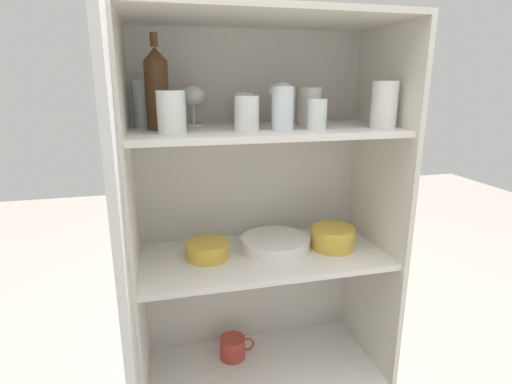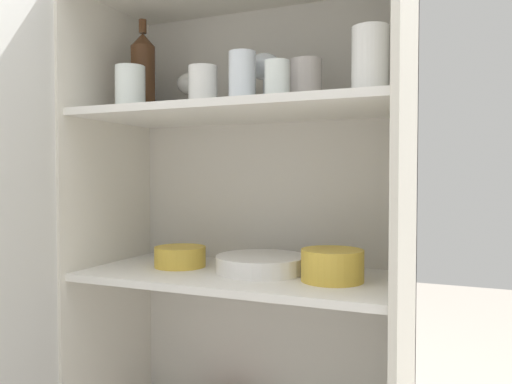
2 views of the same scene
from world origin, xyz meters
name	(u,v)px [view 1 (image 1 of 2)]	position (x,y,z in m)	size (l,w,h in m)	color
cupboard_back_panel	(250,234)	(0.00, 0.40, 0.77)	(0.88, 0.02, 1.54)	silver
cupboard_side_left	(137,268)	(-0.43, 0.20, 0.77)	(0.02, 0.43, 1.54)	silver
cupboard_side_right	(374,243)	(0.43, 0.20, 0.77)	(0.02, 0.43, 1.54)	silver
cupboard_top_panel	(265,17)	(0.00, 0.20, 1.55)	(0.88, 0.43, 0.02)	silver
shelf_board_lower	(263,368)	(0.00, 0.20, 0.30)	(0.85, 0.39, 0.02)	white
shelf_board_middle	(263,256)	(0.00, 0.20, 0.76)	(0.85, 0.39, 0.02)	white
shelf_board_upper	(264,131)	(0.00, 0.20, 1.21)	(0.85, 0.39, 0.02)	white
cupboard_door	(132,351)	(-0.42, -0.24, 0.77)	(0.05, 0.44, 1.54)	silver
tumbler_glass_0	(283,108)	(0.04, 0.13, 1.28)	(0.07, 0.07, 0.13)	white
tumbler_glass_1	(245,108)	(-0.04, 0.30, 1.27)	(0.07, 0.07, 0.11)	white
tumbler_glass_2	(247,113)	(-0.07, 0.13, 1.27)	(0.08, 0.08, 0.10)	white
tumbler_glass_3	(143,104)	(-0.38, 0.31, 1.29)	(0.06, 0.06, 0.15)	white
tumbler_glass_4	(171,112)	(-0.29, 0.12, 1.28)	(0.08, 0.08, 0.12)	white
tumbler_glass_5	(317,114)	(0.14, 0.10, 1.26)	(0.06, 0.06, 0.09)	white
tumbler_glass_6	(384,105)	(0.36, 0.09, 1.29)	(0.08, 0.08, 0.15)	white
tumbler_glass_7	(309,106)	(0.17, 0.25, 1.28)	(0.08, 0.08, 0.13)	silver
wine_glass_0	(282,94)	(0.06, 0.22, 1.32)	(0.09, 0.09, 0.15)	white
wine_glass_1	(193,97)	(-0.22, 0.31, 1.31)	(0.08, 0.08, 0.13)	white
wine_bottle	(157,88)	(-0.33, 0.23, 1.34)	(0.07, 0.07, 0.28)	#4C2D19
plate_stack_white	(275,243)	(0.05, 0.23, 0.80)	(0.25, 0.25, 0.04)	white
mixing_bowl_large	(333,237)	(0.26, 0.19, 0.82)	(0.16, 0.16, 0.08)	gold
serving_bowl_small	(207,249)	(-0.20, 0.21, 0.81)	(0.15, 0.15, 0.06)	gold
coffee_mug_primary	(233,347)	(-0.10, 0.27, 0.35)	(0.14, 0.10, 0.09)	#BC3D33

